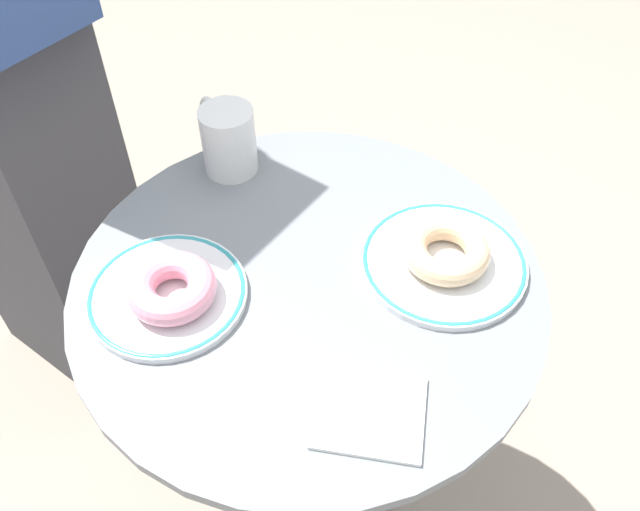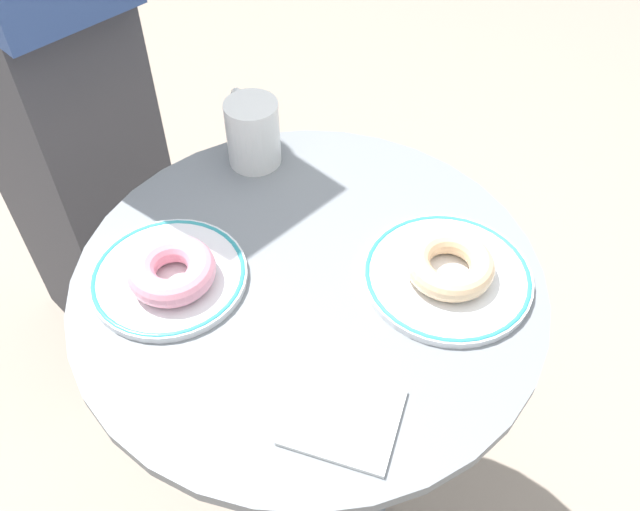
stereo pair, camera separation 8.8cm
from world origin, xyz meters
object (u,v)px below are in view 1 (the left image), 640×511
plate_left (168,296)px  donut_glazed (446,251)px  donut_pink_frosted (171,288)px  plate_right (444,262)px  coffee_mug (227,139)px  cafe_table (310,368)px  paper_napkin (370,412)px

plate_left → donut_glazed: size_ratio=1.77×
donut_pink_frosted → donut_glazed: size_ratio=0.98×
plate_right → donut_pink_frosted: donut_pink_frosted is taller
plate_right → coffee_mug: size_ratio=1.81×
cafe_table → paper_napkin: size_ratio=5.92×
cafe_table → donut_pink_frosted: size_ratio=6.36×
plate_left → plate_right: 0.36m
cafe_table → plate_right: bearing=-2.9°
plate_right → donut_pink_frosted: bearing=-179.7°
donut_glazed → donut_pink_frosted: bearing=-179.7°
plate_right → paper_napkin: bearing=-126.5°
cafe_table → coffee_mug: coffee_mug is taller
plate_right → paper_napkin: (-0.15, -0.20, -0.00)m
donut_pink_frosted → coffee_mug: size_ratio=0.93×
donut_glazed → paper_napkin: donut_glazed is taller
cafe_table → paper_napkin: paper_napkin is taller
donut_glazed → paper_napkin: bearing=-126.5°
cafe_table → plate_left: 0.29m
plate_right → paper_napkin: size_ratio=1.82×
coffee_mug → paper_napkin: bearing=-75.6°
plate_left → paper_napkin: size_ratio=1.68×
plate_right → donut_pink_frosted: (-0.35, -0.00, 0.02)m
donut_glazed → coffee_mug: coffee_mug is taller
cafe_table → donut_pink_frosted: bearing=-176.4°
plate_left → donut_glazed: bearing=-0.9°
paper_napkin → coffee_mug: coffee_mug is taller
plate_left → donut_pink_frosted: donut_pink_frosted is taller
plate_right → donut_pink_frosted: size_ratio=1.96×
donut_pink_frosted → paper_napkin: size_ratio=0.93×
cafe_table → plate_left: bearing=-178.9°
donut_pink_frosted → donut_glazed: donut_pink_frosted is taller
paper_napkin → plate_right: bearing=53.5°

